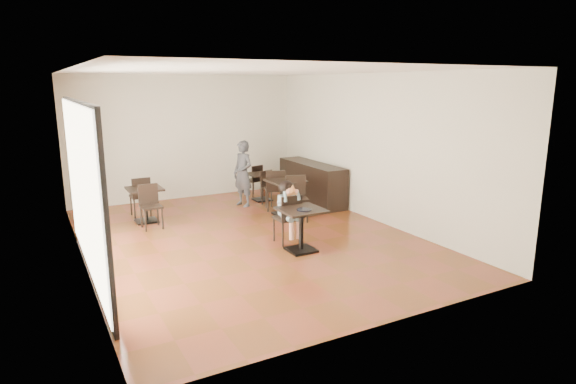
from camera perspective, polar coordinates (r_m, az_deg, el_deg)
floor at (r=9.54m, az=-4.65°, el=-5.47°), size 6.00×8.00×0.01m
ceiling at (r=9.07m, az=-5.03°, el=14.11°), size 6.00×8.00×0.01m
wall_back at (r=12.91m, az=-12.03°, el=6.35°), size 6.00×0.01×3.20m
wall_front at (r=5.80m, az=11.26°, el=-1.25°), size 6.00×0.01×3.20m
wall_left at (r=8.45m, az=-23.82°, el=2.27°), size 0.01×8.00×3.20m
wall_right at (r=10.72m, az=10.08°, el=5.17°), size 0.01×8.00×3.20m
storefront_window at (r=8.00m, az=-23.16°, el=0.33°), size 0.04×4.50×2.60m
child_table at (r=8.70m, az=1.57°, el=-4.53°), size 0.75×0.75×0.79m
child_chair at (r=9.13m, az=-0.15°, el=-3.15°), size 0.43×0.43×0.95m
child at (r=9.10m, az=-0.15°, el=-2.40°), size 0.43×0.60×1.20m
plate at (r=8.50m, az=1.93°, el=-2.10°), size 0.27×0.27×0.02m
pizza_slice at (r=8.83m, az=0.43°, el=0.06°), size 0.28×0.21×0.06m
adult_patron at (r=11.88m, az=-5.36°, el=2.19°), size 0.56×0.69×1.62m
cafe_table_mid at (r=11.05m, az=-0.29°, el=-0.67°), size 1.00×1.00×0.82m
cafe_table_left at (r=10.96m, az=-16.53°, el=-1.48°), size 0.75×0.75×0.76m
cafe_table_back at (r=12.50m, az=-3.12°, el=0.61°), size 0.85×0.85×0.71m
chair_mid_a at (r=11.51m, az=-1.59°, el=0.29°), size 0.57×0.57×0.99m
chair_mid_b at (r=10.57m, az=1.11°, el=-0.84°), size 0.57×0.57×0.99m
chair_left_a at (r=11.47m, az=-17.13°, el=-0.50°), size 0.43×0.43×0.92m
chair_left_b at (r=10.42m, az=-15.91°, el=-1.73°), size 0.43×0.43×0.92m
chair_back_a at (r=12.97m, az=-4.16°, el=1.37°), size 0.49×0.49×0.85m
chair_back_b at (r=12.00m, az=-2.00°, el=0.46°), size 0.49×0.49×0.85m
service_counter at (r=12.32m, az=2.83°, el=1.13°), size 0.60×2.40×1.00m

